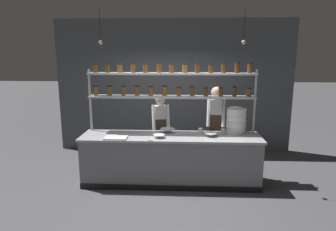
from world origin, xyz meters
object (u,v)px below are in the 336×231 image
(prep_bowl_near_left, at_px, (159,136))
(prep_bowl_center_back, at_px, (168,131))
(spice_shelf_unit, at_px, (171,86))
(chef_left, at_px, (161,128))
(serving_cup_front, at_px, (223,132))
(chef_center, at_px, (216,123))
(prep_bowl_center_front, at_px, (210,135))
(cutting_board, at_px, (116,138))
(container_stack, at_px, (236,121))
(serving_cup_by_board, at_px, (200,131))

(prep_bowl_near_left, height_order, prep_bowl_center_back, prep_bowl_center_back)
(spice_shelf_unit, distance_m, chef_left, 0.99)
(spice_shelf_unit, bearing_deg, prep_bowl_near_left, -113.29)
(serving_cup_front, bearing_deg, chef_center, 103.64)
(prep_bowl_center_front, bearing_deg, chef_center, 74.88)
(chef_left, relative_size, prep_bowl_center_back, 5.54)
(prep_bowl_near_left, xyz_separation_m, serving_cup_front, (1.18, 0.30, 0.02))
(cutting_board, xyz_separation_m, prep_bowl_near_left, (0.76, 0.08, 0.02))
(container_stack, height_order, prep_bowl_center_front, container_stack)
(spice_shelf_unit, relative_size, prep_bowl_center_back, 11.20)
(container_stack, bearing_deg, spice_shelf_unit, 177.63)
(cutting_board, bearing_deg, chef_left, 50.83)
(chef_center, height_order, serving_cup_front, chef_center)
(chef_center, height_order, serving_cup_by_board, chef_center)
(prep_bowl_center_front, height_order, prep_bowl_center_back, prep_bowl_center_back)
(chef_center, relative_size, cutting_board, 4.42)
(prep_bowl_center_back, xyz_separation_m, serving_cup_by_board, (0.62, -0.04, 0.02))
(serving_cup_front, bearing_deg, container_stack, 27.05)
(cutting_board, distance_m, prep_bowl_center_front, 1.71)
(prep_bowl_center_front, distance_m, serving_cup_front, 0.29)
(serving_cup_front, bearing_deg, spice_shelf_unit, 169.45)
(chef_left, bearing_deg, prep_bowl_center_back, -80.58)
(serving_cup_by_board, bearing_deg, chef_center, 50.15)
(cutting_board, bearing_deg, prep_bowl_center_back, 25.63)
(chef_left, distance_m, cutting_board, 1.16)
(chef_left, xyz_separation_m, prep_bowl_near_left, (0.03, -0.82, 0.05))
(chef_left, distance_m, container_stack, 1.54)
(chef_center, relative_size, prep_bowl_center_back, 6.19)
(container_stack, xyz_separation_m, prep_bowl_center_back, (-1.30, -0.07, -0.20))
(spice_shelf_unit, distance_m, prep_bowl_center_back, 0.85)
(chef_center, distance_m, prep_bowl_center_front, 0.59)
(prep_bowl_center_front, xyz_separation_m, serving_cup_by_board, (-0.17, 0.17, 0.02))
(chef_center, distance_m, prep_bowl_near_left, 1.30)
(cutting_board, xyz_separation_m, serving_cup_front, (1.95, 0.38, 0.04))
(chef_left, xyz_separation_m, prep_bowl_center_back, (0.17, -0.47, 0.06))
(serving_cup_by_board, bearing_deg, spice_shelf_unit, 163.29)
(chef_left, height_order, serving_cup_front, chef_left)
(container_stack, relative_size, prep_bowl_center_back, 1.64)
(chef_center, bearing_deg, serving_cup_front, -70.01)
(prep_bowl_center_back, distance_m, serving_cup_by_board, 0.62)
(spice_shelf_unit, distance_m, prep_bowl_near_left, 1.00)
(chef_center, height_order, prep_bowl_near_left, chef_center)
(spice_shelf_unit, height_order, chef_center, spice_shelf_unit)
(chef_center, bearing_deg, cutting_board, -150.77)
(chef_center, distance_m, container_stack, 0.46)
(chef_left, bearing_deg, spice_shelf_unit, -65.78)
(prep_bowl_center_front, xyz_separation_m, serving_cup_front, (0.25, 0.16, 0.02))
(chef_left, bearing_deg, container_stack, -25.62)
(serving_cup_by_board, bearing_deg, cutting_board, -165.58)
(prep_bowl_near_left, bearing_deg, cutting_board, -174.16)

